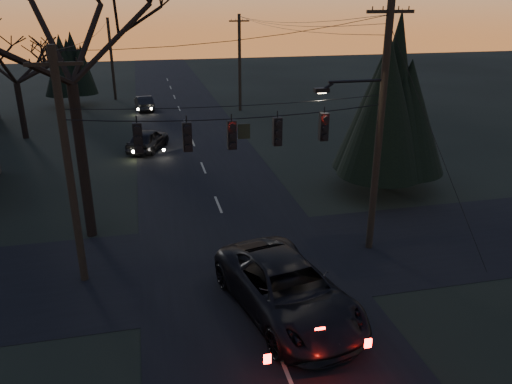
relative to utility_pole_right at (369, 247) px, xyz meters
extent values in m
cube|color=black|center=(-5.50, 10.00, 0.01)|extent=(8.00, 120.00, 0.02)
cube|color=black|center=(-5.50, 0.00, 0.01)|extent=(60.00, 7.00, 0.02)
cylinder|color=black|center=(-5.75, 0.00, 6.10)|extent=(11.50, 0.04, 0.04)
cylinder|color=black|center=(-11.51, 3.86, 3.34)|extent=(0.44, 0.44, 6.67)
cylinder|color=black|center=(3.90, 6.26, 0.80)|extent=(0.36, 0.36, 1.60)
cone|color=black|center=(3.90, 6.26, 4.75)|extent=(4.69, 4.69, 7.11)
cylinder|color=black|center=(-17.58, 22.00, 2.04)|extent=(0.44, 0.44, 4.07)
cylinder|color=black|center=(-15.03, 33.86, 0.80)|extent=(0.36, 0.36, 1.60)
cone|color=black|center=(-15.03, 33.86, 3.65)|extent=(3.72, 3.72, 4.90)
imported|color=black|center=(-4.70, -3.73, 0.91)|extent=(4.30, 7.01, 1.81)
imported|color=black|center=(-8.70, 16.71, 0.74)|extent=(3.33, 4.69, 1.48)
imported|color=black|center=(-8.70, 30.09, 0.66)|extent=(1.85, 4.14, 1.32)
camera|label=1|loc=(-8.85, -17.25, 9.90)|focal=35.00mm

